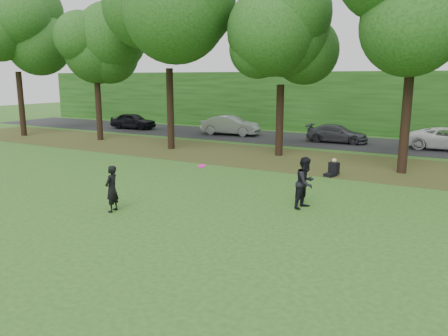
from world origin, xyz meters
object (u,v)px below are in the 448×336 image
player_right (306,183)px  frisbee (202,166)px  player_left (112,189)px  seated_person (333,169)px

player_right → frisbee: bearing=128.5°
player_left → seated_person: bearing=139.6°
frisbee → player_right: bearing=25.1°
player_left → seated_person: size_ratio=1.94×
player_right → seated_person: bearing=18.9°
player_left → player_right: (5.63, 3.63, 0.11)m
player_left → seated_person: player_left is taller
frisbee → seated_person: 7.69m
player_right → frisbee: 3.68m
player_left → frisbee: 3.19m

